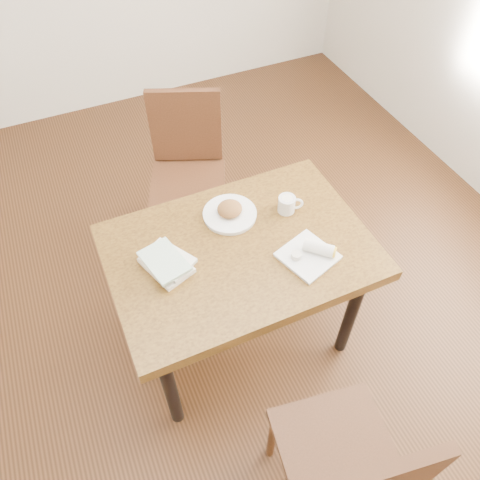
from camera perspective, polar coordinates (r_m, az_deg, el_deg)
name	(u,v)px	position (r m, az deg, el deg)	size (l,w,h in m)	color
ground	(240,334)	(2.64, 0.00, -11.37)	(4.00, 5.00, 0.01)	#472814
room_walls	(240,53)	(1.45, 0.00, 21.85)	(4.02, 5.02, 2.80)	beige
table	(240,260)	(2.08, 0.00, -2.47)	(1.13, 0.78, 0.75)	brown
chair_near	(349,468)	(1.85, 13.20, -25.41)	(0.48, 0.48, 0.95)	#422413
chair_far	(188,164)	(2.73, -6.41, 9.23)	(0.55, 0.55, 0.95)	#4F2916
plate_scone	(230,212)	(2.12, -1.25, 3.39)	(0.25, 0.25, 0.08)	white
coffee_mug	(287,204)	(2.14, 5.81, 4.40)	(0.11, 0.08, 0.08)	white
plate_burrito	(311,253)	(1.99, 8.69, -1.63)	(0.26, 0.26, 0.07)	white
book_stack	(166,262)	(1.95, -8.98, -2.72)	(0.23, 0.26, 0.06)	white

